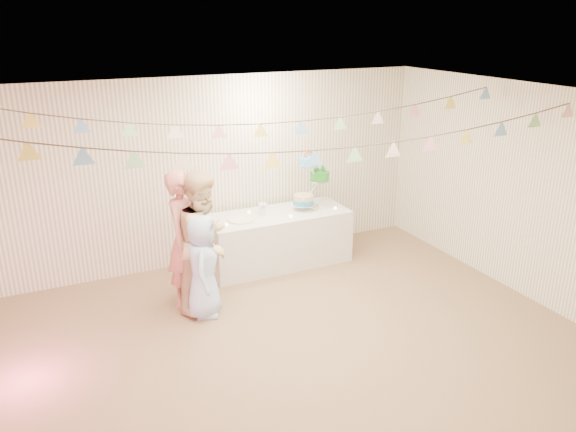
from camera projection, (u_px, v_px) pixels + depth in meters
name	position (u px, v px, depth m)	size (l,w,h in m)	color
floor	(303.00, 341.00, 6.08)	(6.00, 6.00, 0.00)	brown
ceiling	(305.00, 98.00, 5.21)	(6.00, 6.00, 0.00)	white
back_wall	(223.00, 171.00, 7.78)	(6.00, 6.00, 0.00)	white
front_wall	(484.00, 358.00, 3.52)	(6.00, 6.00, 0.00)	white
right_wall	(523.00, 191.00, 6.86)	(5.00, 5.00, 0.00)	white
table	(277.00, 238.00, 7.89)	(1.99, 0.80, 0.75)	silver
cake_stand	(311.00, 181.00, 7.90)	(0.68, 0.40, 0.77)	silver
cake_bottom	(303.00, 203.00, 7.89)	(0.31, 0.31, 0.15)	teal
cake_middle	(319.00, 180.00, 8.06)	(0.27, 0.27, 0.22)	#1D8920
cake_top_tier	(309.00, 165.00, 7.77)	(0.25, 0.25, 0.19)	#439FD4
platter	(241.00, 219.00, 7.50)	(0.35, 0.35, 0.02)	white
posy	(263.00, 208.00, 7.70)	(0.15, 0.15, 0.17)	white
person_adult_a	(185.00, 239.00, 6.63)	(0.61, 0.40, 1.67)	#C16D65
person_adult_b	(205.00, 241.00, 6.55)	(0.82, 0.64, 1.69)	#E3BD8C
person_child	(203.00, 266.00, 6.43)	(0.61, 0.39, 1.24)	#B4CEFF
bunting_back	(260.00, 109.00, 6.23)	(5.60, 1.10, 0.40)	pink
bunting_front	(315.00, 132.00, 5.13)	(5.60, 0.90, 0.36)	#72A5E5
tealight_0	(226.00, 224.00, 7.31)	(0.04, 0.04, 0.03)	#FFD88C
tealight_1	(249.00, 212.00, 7.77)	(0.04, 0.04, 0.03)	#FFD88C
tealight_2	(291.00, 216.00, 7.61)	(0.04, 0.04, 0.03)	#FFD88C
tealight_3	(293.00, 204.00, 8.09)	(0.04, 0.04, 0.03)	#FFD88C
tealight_4	(335.00, 208.00, 7.94)	(0.04, 0.04, 0.03)	#FFD88C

